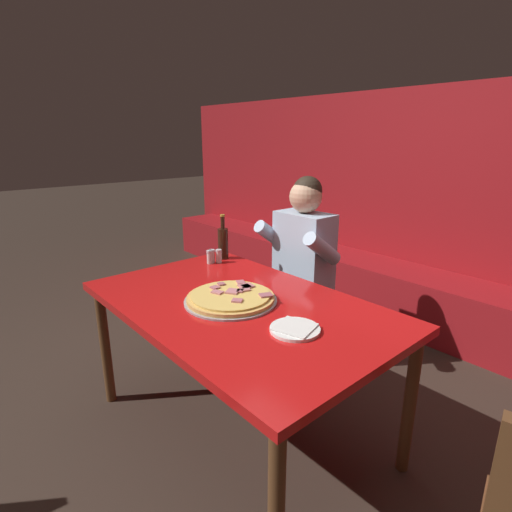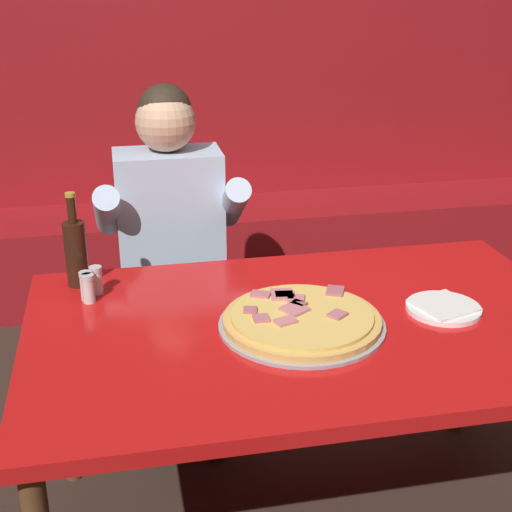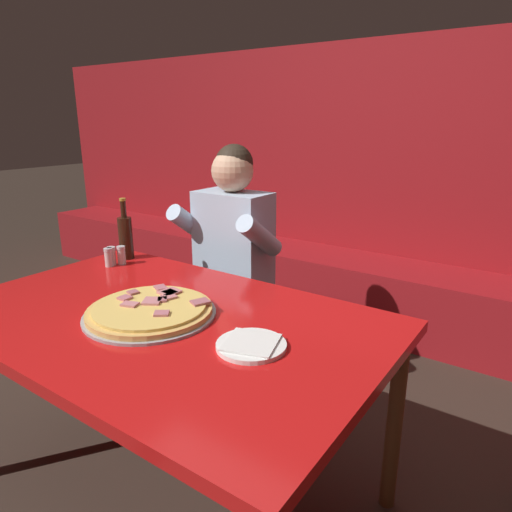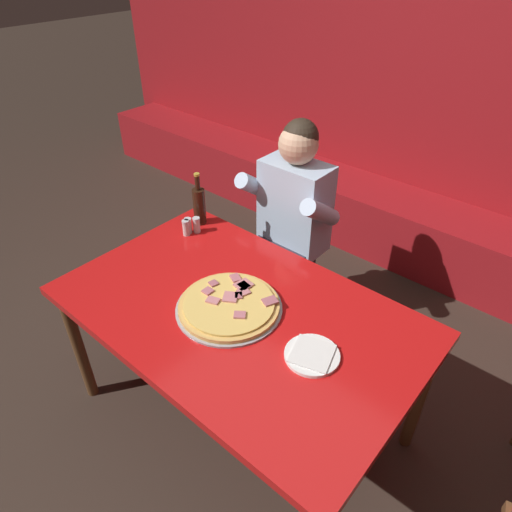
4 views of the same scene
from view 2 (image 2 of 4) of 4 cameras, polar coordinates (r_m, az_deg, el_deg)
booth_wall_panel at (r=3.94m, az=-4.33°, el=11.99°), size 6.80×0.16×1.90m
booth_bench at (r=3.84m, az=-3.39°, el=0.52°), size 6.46×0.48×0.46m
main_dining_table at (r=1.99m, az=4.21°, el=-6.99°), size 1.54×0.96×0.75m
pizza at (r=1.93m, az=3.67°, el=-5.14°), size 0.45×0.45×0.05m
plate_white_paper at (r=2.08m, az=14.76°, el=-4.02°), size 0.21×0.21×0.02m
beer_bottle at (r=2.20m, az=-14.22°, el=0.40°), size 0.07×0.07×0.29m
shaker_oregano at (r=2.15m, az=-12.66°, el=-2.00°), size 0.04×0.04×0.09m
shaker_black_pepper at (r=2.10m, az=-13.25°, el=-2.65°), size 0.04×0.04×0.09m
shaker_red_pepper_flakes at (r=2.12m, az=-13.41°, el=-2.42°), size 0.04×0.04×0.09m
diner_seated_blue_shirt at (r=2.58m, az=-6.64°, el=0.63°), size 0.53×0.53×1.27m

